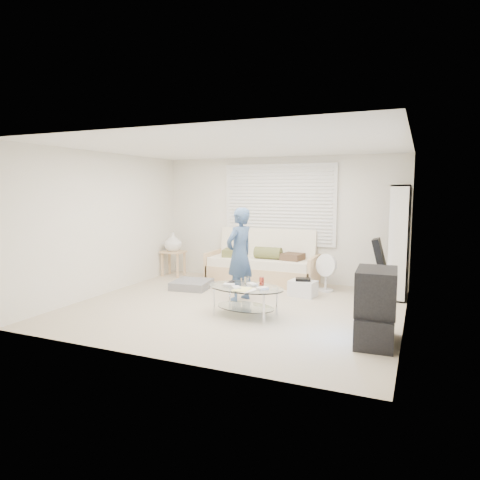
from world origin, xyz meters
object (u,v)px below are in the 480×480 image
at_px(coffee_table, 246,292).
at_px(futon_sofa, 263,265).
at_px(bookshelf, 399,242).
at_px(tv_unit, 375,307).

bearing_deg(coffee_table, futon_sofa, 103.91).
xyz_separation_m(futon_sofa, bookshelf, (2.54, -0.19, 0.62)).
height_order(tv_unit, coffee_table, tv_unit).
bearing_deg(futon_sofa, bookshelf, -4.36).
height_order(bookshelf, coffee_table, bookshelf).
bearing_deg(futon_sofa, coffee_table, -76.09).
bearing_deg(bookshelf, coffee_table, -134.25).
bearing_deg(bookshelf, futon_sofa, 175.64).
relative_size(bookshelf, coffee_table, 1.57).
distance_m(bookshelf, tv_unit, 2.52).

